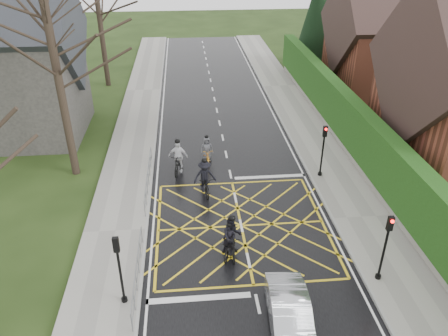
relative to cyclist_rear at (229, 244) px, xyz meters
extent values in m
plane|color=black|center=(0.78, 1.98, -0.54)|extent=(120.00, 120.00, 0.00)
cube|color=black|center=(0.78, 1.98, -0.54)|extent=(9.00, 80.00, 0.01)
cube|color=gray|center=(6.78, 1.98, -0.47)|extent=(3.00, 80.00, 0.15)
cube|color=gray|center=(-5.22, 1.98, -0.47)|extent=(3.00, 80.00, 0.15)
cube|color=slate|center=(8.53, 7.98, -0.19)|extent=(0.50, 38.00, 0.70)
cube|color=#19360E|center=(8.53, 7.98, 1.56)|extent=(0.90, 38.00, 2.80)
cube|color=brown|center=(15.53, 19.98, 2.46)|extent=(9.00, 8.00, 6.00)
cube|color=#31211D|center=(15.53, 19.98, 5.36)|extent=(9.80, 8.80, 8.80)
cylinder|color=black|center=(11.53, 27.98, 0.06)|extent=(0.50, 0.50, 1.20)
cone|color=black|center=(11.53, 27.98, 4.46)|extent=(4.60, 4.60, 10.00)
cube|color=#2D2B28|center=(-12.72, 13.98, 2.96)|extent=(8.00, 7.00, 7.00)
cube|color=#26282D|center=(-12.72, 13.98, 6.36)|extent=(8.80, 7.80, 7.80)
cylinder|color=black|center=(-8.22, 7.98, 4.96)|extent=(0.44, 0.44, 11.00)
cylinder|color=black|center=(-9.22, 15.98, 5.46)|extent=(0.44, 0.44, 12.00)
cylinder|color=black|center=(-8.52, 23.98, 4.46)|extent=(0.44, 0.44, 10.00)
cylinder|color=slate|center=(-3.87, -1.52, 0.46)|extent=(0.05, 5.00, 0.05)
cylinder|color=slate|center=(-3.87, -1.52, 0.01)|extent=(0.04, 5.00, 0.04)
cylinder|color=slate|center=(-3.87, -4.02, -0.04)|extent=(0.04, 0.04, 1.00)
cylinder|color=slate|center=(-3.87, 0.98, -0.04)|extent=(0.04, 0.04, 1.00)
cylinder|color=slate|center=(-3.87, 5.98, 0.46)|extent=(0.05, 6.00, 0.05)
cylinder|color=slate|center=(-3.87, 5.98, 0.01)|extent=(0.04, 6.00, 0.04)
cylinder|color=slate|center=(-3.87, 2.98, -0.04)|extent=(0.04, 0.04, 1.00)
cylinder|color=slate|center=(-3.87, 8.98, -0.04)|extent=(0.04, 0.04, 1.00)
cylinder|color=black|center=(5.88, 6.18, 0.96)|extent=(0.10, 0.10, 3.00)
cylinder|color=black|center=(5.88, 6.18, -0.39)|extent=(0.24, 0.24, 0.30)
cube|color=black|center=(5.88, 6.18, 2.36)|extent=(0.22, 0.16, 0.62)
sphere|color=#FF0C0C|center=(5.88, 6.06, 2.54)|extent=(0.14, 0.14, 0.14)
cylinder|color=black|center=(5.88, -2.22, 0.96)|extent=(0.10, 0.10, 3.00)
cylinder|color=black|center=(5.88, -2.22, -0.39)|extent=(0.24, 0.24, 0.30)
cube|color=black|center=(5.88, -2.22, 2.36)|extent=(0.22, 0.16, 0.62)
sphere|color=#FF0C0C|center=(5.88, -2.34, 2.54)|extent=(0.14, 0.14, 0.14)
cylinder|color=black|center=(-4.32, -2.52, 0.96)|extent=(0.10, 0.10, 3.00)
cylinder|color=black|center=(-4.32, -2.52, -0.39)|extent=(0.24, 0.24, 0.30)
cube|color=black|center=(-4.32, -2.52, 2.36)|extent=(0.22, 0.16, 0.62)
sphere|color=#FF0C0C|center=(-4.32, -2.40, 2.54)|extent=(0.14, 0.14, 0.14)
imported|color=black|center=(0.00, -0.03, -0.09)|extent=(1.11, 1.82, 0.90)
imported|color=black|center=(0.00, 0.07, 0.22)|extent=(0.65, 0.53, 1.53)
sphere|color=black|center=(0.00, 0.07, 1.01)|extent=(0.24, 0.24, 0.24)
imported|color=black|center=(0.12, 0.00, 0.06)|extent=(0.58, 2.00, 1.20)
imported|color=black|center=(0.12, 0.10, 0.38)|extent=(0.90, 0.70, 1.84)
sphere|color=black|center=(0.12, 0.10, 1.31)|extent=(0.29, 0.29, 0.29)
imported|color=black|center=(-0.79, 5.17, 0.01)|extent=(1.02, 2.20, 1.11)
imported|color=black|center=(-0.79, 5.27, 0.40)|extent=(1.31, 0.86, 1.89)
sphere|color=black|center=(-0.79, 5.27, 1.37)|extent=(0.30, 0.30, 0.30)
imported|color=black|center=(-2.21, 7.56, 0.09)|extent=(1.00, 2.18, 1.26)
imported|color=silver|center=(-2.21, 7.66, 0.42)|extent=(1.20, 0.69, 1.93)
sphere|color=black|center=(-2.21, 7.66, 1.41)|extent=(0.30, 0.30, 0.30)
imported|color=orange|center=(-0.47, 8.75, -0.08)|extent=(0.73, 1.80, 0.92)
imported|color=#57585E|center=(-0.47, 8.85, 0.24)|extent=(0.80, 0.55, 1.57)
sphere|color=black|center=(-0.47, 8.85, 1.05)|extent=(0.25, 0.25, 0.25)
imported|color=#AFB0B6|center=(1.71, -4.31, 0.12)|extent=(1.66, 4.09, 1.32)
camera|label=1|loc=(-1.63, -14.93, 12.29)|focal=35.00mm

